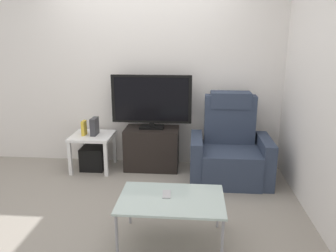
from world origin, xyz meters
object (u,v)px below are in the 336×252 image
side_table (93,140)px  subwoofer_box (94,158)px  recliner_armchair (230,151)px  book_upright (84,128)px  television (151,101)px  tv_stand (152,148)px  coffee_table (171,201)px  cell_phone (167,194)px  game_console (94,126)px

side_table → subwoofer_box: size_ratio=1.74×
subwoofer_box → recliner_armchair: bearing=-5.3°
book_upright → television: bearing=8.4°
subwoofer_box → book_upright: book_upright is taller
tv_stand → subwoofer_box: size_ratio=2.31×
book_upright → coffee_table: book_upright is taller
side_table → coffee_table: side_table is taller
recliner_armchair → coffee_table: bearing=-125.8°
tv_stand → side_table: tv_stand is taller
tv_stand → cell_phone: bearing=-78.0°
recliner_armchair → cell_phone: bearing=-128.3°
recliner_armchair → coffee_table: size_ratio=1.20×
book_upright → game_console: game_console is taller
television → cell_phone: 1.75m
subwoofer_box → coffee_table: coffee_table is taller
subwoofer_box → side_table: bearing=116.6°
game_console → recliner_armchair: bearing=-5.7°
side_table → subwoofer_box: (0.00, -0.00, -0.25)m
subwoofer_box → book_upright: 0.44m
coffee_table → television: bearing=102.9°
side_table → cell_phone: side_table is taller
television → game_console: bearing=-172.4°
television → side_table: television is taller
game_console → cell_phone: size_ratio=1.53×
tv_stand → recliner_armchair: bearing=-14.3°
tv_stand → cell_phone: 1.67m
television → coffee_table: bearing=-77.1°
television → recliner_armchair: 1.20m
book_upright → tv_stand: bearing=7.2°
television → subwoofer_box: television is taller
television → book_upright: size_ratio=5.47×
tv_stand → subwoofer_box: tv_stand is taller
subwoofer_box → coffee_table: bearing=-53.4°
coffee_table → side_table: bearing=126.6°
game_console → cell_phone: 1.90m
tv_stand → book_upright: book_upright is taller
book_upright → cell_phone: size_ratio=1.29×
subwoofer_box → television: bearing=8.0°
recliner_armchair → game_console: size_ratio=4.71×
subwoofer_box → cell_phone: 1.93m
tv_stand → side_table: 0.81m
side_table → game_console: game_console is taller
game_console → tv_stand: bearing=6.2°
tv_stand → cell_phone: (0.34, -1.62, 0.14)m
television → cell_phone: (0.34, -1.64, -0.51)m
television → subwoofer_box: size_ratio=3.41×
subwoofer_box → coffee_table: size_ratio=0.35×
recliner_armchair → side_table: (-1.82, 0.17, 0.03)m
subwoofer_box → book_upright: size_ratio=1.61×
subwoofer_box → game_console: 0.45m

